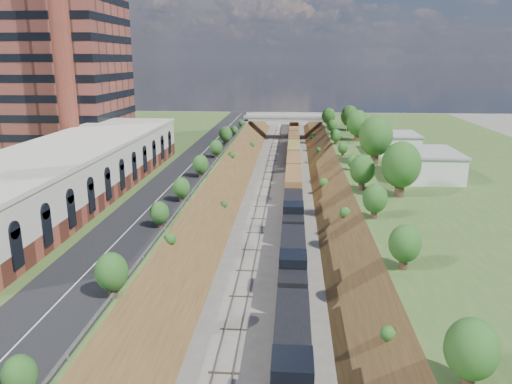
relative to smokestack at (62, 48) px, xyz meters
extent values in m
cube|color=#395A25|center=(3.00, 4.00, -22.50)|extent=(44.00, 180.00, 5.00)
cube|color=#395A25|center=(69.00, 4.00, -22.50)|extent=(44.00, 180.00, 5.00)
cube|color=olive|center=(25.00, 4.00, -25.00)|extent=(10.00, 180.00, 10.00)
cube|color=olive|center=(47.00, 4.00, -25.00)|extent=(10.00, 180.00, 10.00)
cube|color=gray|center=(33.40, 4.00, -24.91)|extent=(1.58, 180.00, 0.18)
cube|color=gray|center=(38.60, 4.00, -24.91)|extent=(1.58, 180.00, 0.18)
cube|color=black|center=(20.50, 4.00, -19.95)|extent=(8.00, 180.00, 0.10)
cube|color=#99999E|center=(24.60, 4.00, -19.45)|extent=(0.06, 171.00, 0.30)
cube|color=brown|center=(8.00, -18.00, -18.90)|extent=(14.00, 62.00, 2.20)
cube|color=beige|center=(8.00, -18.00, -15.65)|extent=(14.00, 62.00, 4.30)
cube|color=beige|center=(8.00, -18.00, -13.25)|extent=(14.30, 62.30, 0.50)
cube|color=brown|center=(-8.00, 16.00, 2.00)|extent=(22.00, 22.00, 44.00)
cylinder|color=brown|center=(0.00, 0.00, 0.00)|extent=(3.20, 3.20, 40.00)
cube|color=gray|center=(24.50, 66.00, -21.90)|extent=(1.50, 8.00, 6.20)
cube|color=gray|center=(47.50, 66.00, -21.90)|extent=(1.50, 8.00, 6.20)
cube|color=gray|center=(36.00, 66.00, -18.80)|extent=(24.00, 8.00, 1.00)
cube|color=gray|center=(36.00, 62.00, -18.00)|extent=(24.00, 0.30, 0.80)
cube|color=gray|center=(36.00, 70.00, -18.00)|extent=(24.00, 0.30, 0.80)
cube|color=silver|center=(59.50, -4.00, -18.00)|extent=(9.00, 12.00, 4.00)
cube|color=silver|center=(59.00, 18.00, -18.20)|extent=(8.00, 10.00, 3.60)
cylinder|color=#473323|center=(53.00, -16.00, -18.69)|extent=(1.30, 1.30, 2.62)
ellipsoid|color=#266022|center=(53.00, -16.00, -15.54)|extent=(5.25, 5.25, 6.30)
cylinder|color=#473323|center=(24.20, -36.00, -19.39)|extent=(0.66, 0.66, 1.22)
ellipsoid|color=#266022|center=(24.20, -36.00, -17.92)|extent=(2.45, 2.45, 2.94)
cube|color=black|center=(38.60, -50.75, -22.79)|extent=(2.80, 16.79, 2.62)
cube|color=black|center=(38.60, -54.65, -20.90)|extent=(2.74, 3.10, 0.90)
cube|color=black|center=(38.60, -32.96, -22.79)|extent=(2.80, 16.79, 2.62)
cube|color=black|center=(38.60, -15.17, -22.79)|extent=(2.80, 16.79, 2.62)
cube|color=brown|center=(38.60, 46.69, -22.42)|extent=(2.80, 104.94, 3.36)
camera|label=1|loc=(38.35, -83.08, -1.77)|focal=35.00mm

